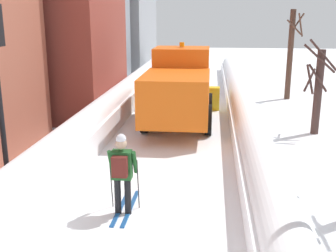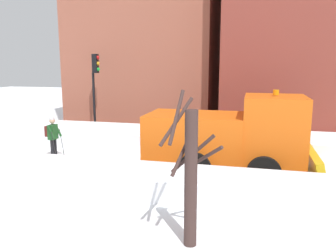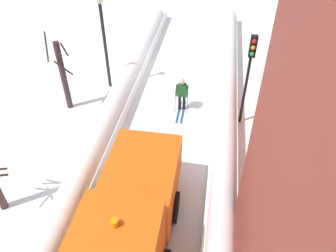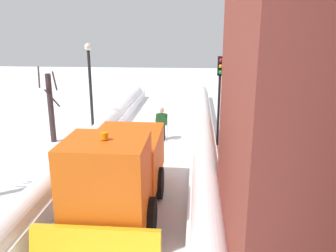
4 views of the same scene
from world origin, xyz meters
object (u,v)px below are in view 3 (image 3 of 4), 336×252
at_px(skier, 182,92).
at_px(traffic_light_pole, 250,65).
at_px(street_lamp, 103,32).
at_px(plow_truck, 132,214).
at_px(bare_tree_near, 63,75).

height_order(skier, traffic_light_pole, traffic_light_pole).
height_order(traffic_light_pole, street_lamp, street_lamp).
xyz_separation_m(plow_truck, traffic_light_pole, (-3.47, -6.84, 1.62)).
bearing_deg(street_lamp, traffic_light_pole, 162.81).
bearing_deg(skier, plow_truck, 85.35).
xyz_separation_m(skier, traffic_light_pole, (-2.86, 0.66, 2.10)).
distance_m(traffic_light_pole, bare_tree_near, 8.53).
distance_m(skier, street_lamp, 4.90).
bearing_deg(street_lamp, bare_tree_near, 56.87).
bearing_deg(street_lamp, skier, 159.96).
height_order(traffic_light_pole, bare_tree_near, traffic_light_pole).
distance_m(plow_truck, traffic_light_pole, 7.84).
distance_m(street_lamp, bare_tree_near, 2.92).
xyz_separation_m(skier, street_lamp, (4.14, -1.51, 2.13)).
bearing_deg(plow_truck, bare_tree_near, -53.85).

